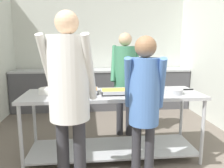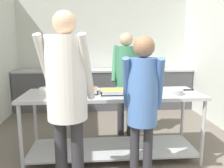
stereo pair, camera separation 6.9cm
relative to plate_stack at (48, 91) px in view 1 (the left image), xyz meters
The scene contains 12 objects.
wall_rear 2.83m from the plate_stack, 72.79° to the left, with size 4.24×0.06×2.65m.
back_counter 2.50m from the plate_stack, 70.21° to the left, with size 4.08×0.65×0.94m.
serving_counter 0.90m from the plate_stack, ahead, with size 2.29×0.74×0.89m.
plate_stack is the anchor object (origin of this frame).
serving_tray_vegetables 0.40m from the plate_stack, ahead, with size 0.49×0.29×0.05m.
serving_tray_roast 0.90m from the plate_stack, ahead, with size 0.43×0.27×0.05m.
broccoli_bowl 1.27m from the plate_stack, ahead, with size 0.25×0.25×0.12m.
sauce_pan 1.62m from the plate_stack, ahead, with size 0.36×0.22×0.06m.
guest_serving_left 0.93m from the plate_stack, 67.30° to the right, with size 0.53×0.44×1.80m.
guest_serving_right 1.31m from the plate_stack, 34.77° to the right, with size 0.45×0.38×1.59m.
cook_behind_counter 1.30m from the plate_stack, 30.76° to the left, with size 0.50×0.41×1.70m.
water_bottle 3.27m from the plate_stack, 47.28° to the left, with size 0.08×0.08×0.26m.
Camera 1 is at (-0.29, -1.16, 1.51)m, focal length 35.00 mm.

